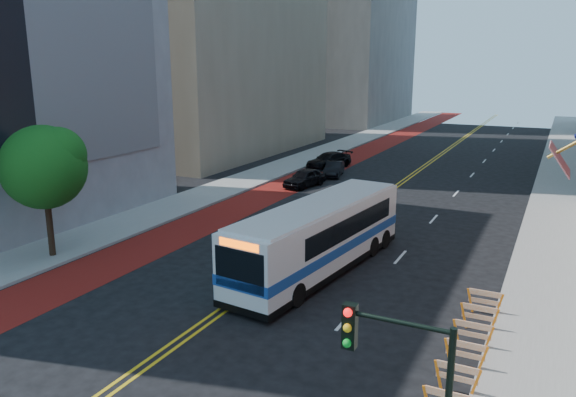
# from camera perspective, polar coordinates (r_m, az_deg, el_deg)

# --- Properties ---
(ground) EXTENTS (160.00, 160.00, 0.00)m
(ground) POSITION_cam_1_polar(r_m,az_deg,el_deg) (20.25, -13.86, -15.85)
(ground) COLOR black
(ground) RESTS_ON ground
(sidewalk_left) EXTENTS (4.00, 140.00, 0.15)m
(sidewalk_left) POSITION_cam_1_polar(r_m,az_deg,el_deg) (50.28, -2.49, 2.54)
(sidewalk_left) COLOR gray
(sidewalk_left) RESTS_ON ground
(sidewalk_right) EXTENTS (4.00, 140.00, 0.15)m
(sidewalk_right) POSITION_cam_1_polar(r_m,az_deg,el_deg) (44.33, 25.88, -0.39)
(sidewalk_right) COLOR gray
(sidewalk_right) RESTS_ON ground
(bus_lane_paint) EXTENTS (3.60, 140.00, 0.01)m
(bus_lane_paint) POSITION_cam_1_polar(r_m,az_deg,el_deg) (48.57, 1.56, 2.06)
(bus_lane_paint) COLOR maroon
(bus_lane_paint) RESTS_ON ground
(center_line_inner) EXTENTS (0.14, 140.00, 0.01)m
(center_line_inner) POSITION_cam_1_polar(r_m,az_deg,el_deg) (45.91, 10.57, 1.14)
(center_line_inner) COLOR gold
(center_line_inner) RESTS_ON ground
(center_line_outer) EXTENTS (0.14, 140.00, 0.01)m
(center_line_outer) POSITION_cam_1_polar(r_m,az_deg,el_deg) (45.82, 11.01, 1.09)
(center_line_outer) COLOR gold
(center_line_outer) RESTS_ON ground
(lane_dashes) EXTENTS (0.14, 98.20, 0.01)m
(lane_dashes) POSITION_cam_1_polar(r_m,az_deg,el_deg) (52.63, 18.20, 2.29)
(lane_dashes) COLOR silver
(lane_dashes) RESTS_ON ground
(construction_barriers) EXTENTS (1.42, 10.91, 1.00)m
(construction_barriers) POSITION_cam_1_polar(r_m,az_deg,el_deg) (19.15, 17.21, -15.62)
(construction_barriers) COLOR orange
(construction_barriers) RESTS_ON ground
(street_tree) EXTENTS (4.20, 4.20, 6.70)m
(street_tree) POSITION_cam_1_polar(r_m,az_deg,el_deg) (30.39, -23.47, 3.24)
(street_tree) COLOR black
(street_tree) RESTS_ON sidewalk_left
(traffic_signal) EXTENTS (2.21, 0.34, 5.07)m
(traffic_signal) POSITION_cam_1_polar(r_m,az_deg,el_deg) (11.74, 11.51, -18.18)
(traffic_signal) COLOR black
(traffic_signal) RESTS_ON sidewalk_right
(transit_bus) EXTENTS (4.16, 12.61, 3.40)m
(transit_bus) POSITION_cam_1_polar(r_m,az_deg,el_deg) (26.88, 3.32, -3.78)
(transit_bus) COLOR silver
(transit_bus) RESTS_ON ground
(car_a) EXTENTS (2.53, 4.51, 1.45)m
(car_a) POSITION_cam_1_polar(r_m,az_deg,el_deg) (45.24, 1.71, 2.11)
(car_a) COLOR black
(car_a) RESTS_ON ground
(car_b) EXTENTS (2.15, 4.07, 1.28)m
(car_b) POSITION_cam_1_polar(r_m,az_deg,el_deg) (49.62, 4.69, 3.02)
(car_b) COLOR black
(car_b) RESTS_ON ground
(car_c) EXTENTS (3.66, 5.46, 1.47)m
(car_c) POSITION_cam_1_polar(r_m,az_deg,el_deg) (53.31, 4.16, 3.88)
(car_c) COLOR black
(car_c) RESTS_ON ground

